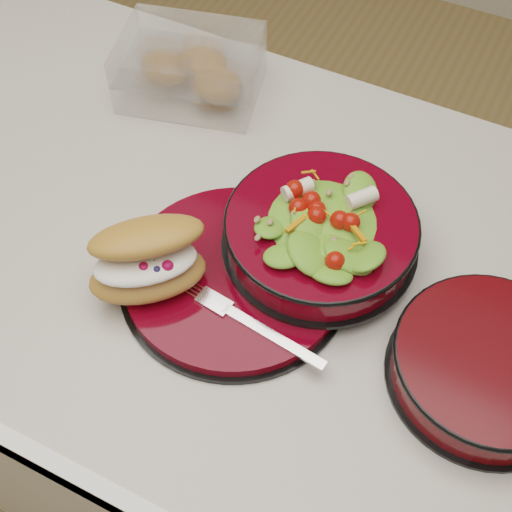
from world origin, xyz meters
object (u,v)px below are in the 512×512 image
at_px(extra_bowl, 489,366).
at_px(dinner_plate, 235,276).
at_px(fork, 255,326).
at_px(island_counter, 241,386).
at_px(croissant, 148,260).
at_px(pastry_box, 191,69).
at_px(salad_bowl, 321,227).

bearing_deg(extra_bowl, dinner_plate, -178.56).
bearing_deg(fork, island_counter, 44.33).
bearing_deg(dinner_plate, croissant, -146.33).
bearing_deg(dinner_plate, pastry_box, 127.97).
bearing_deg(fork, dinner_plate, 52.13).
height_order(pastry_box, extra_bowl, pastry_box).
xyz_separation_m(croissant, fork, (0.14, -0.00, -0.04)).
xyz_separation_m(fork, extra_bowl, (0.26, 0.07, 0.01)).
distance_m(pastry_box, extra_bowl, 0.62).
distance_m(croissant, fork, 0.15).
xyz_separation_m(dinner_plate, pastry_box, (-0.23, 0.29, 0.03)).
height_order(island_counter, croissant, croissant).
relative_size(island_counter, salad_bowl, 4.91).
xyz_separation_m(dinner_plate, croissant, (-0.09, -0.06, 0.05)).
bearing_deg(island_counter, pastry_box, 130.41).
bearing_deg(fork, extra_bowl, -67.87).
height_order(island_counter, pastry_box, pastry_box).
bearing_deg(fork, croissant, 96.61).
height_order(salad_bowl, pastry_box, salad_bowl).
relative_size(island_counter, croissant, 7.40).
relative_size(island_counter, extra_bowl, 5.43).
relative_size(salad_bowl, extra_bowl, 1.11).
relative_size(pastry_box, extra_bowl, 1.04).
bearing_deg(salad_bowl, pastry_box, 146.12).
distance_m(fork, extra_bowl, 0.27).
bearing_deg(dinner_plate, salad_bowl, 47.84).
bearing_deg(extra_bowl, croissant, -170.87).
relative_size(fork, pastry_box, 0.76).
height_order(croissant, pastry_box, croissant).
height_order(salad_bowl, croissant, salad_bowl).
distance_m(dinner_plate, croissant, 0.12).
distance_m(dinner_plate, pastry_box, 0.37).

